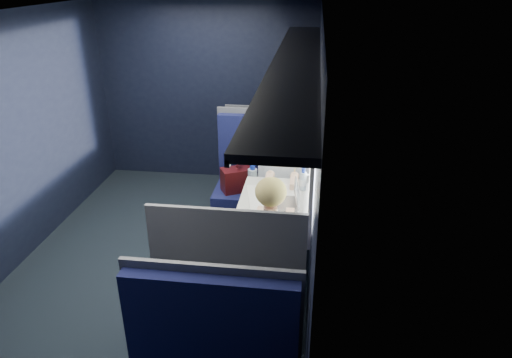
# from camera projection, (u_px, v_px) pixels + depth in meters

# --- Properties ---
(ground) EXTENTS (2.80, 4.20, 0.01)m
(ground) POSITION_uv_depth(u_px,v_px,m) (166.00, 262.00, 4.49)
(ground) COLOR black
(room_shell) EXTENTS (3.00, 4.40, 2.40)m
(room_shell) POSITION_uv_depth(u_px,v_px,m) (154.00, 117.00, 3.87)
(room_shell) COLOR black
(room_shell) RESTS_ON ground
(table) EXTENTS (0.62, 1.00, 0.74)m
(table) POSITION_uv_depth(u_px,v_px,m) (271.00, 209.00, 4.10)
(table) COLOR #54565E
(table) RESTS_ON ground
(seat_bay_near) EXTENTS (1.04, 0.62, 1.26)m
(seat_bay_near) POSITION_uv_depth(u_px,v_px,m) (260.00, 189.00, 5.00)
(seat_bay_near) COLOR #0C0F38
(seat_bay_near) RESTS_ON ground
(seat_bay_far) EXTENTS (1.04, 0.62, 1.26)m
(seat_bay_far) POSITION_uv_depth(u_px,v_px,m) (235.00, 291.00, 3.43)
(seat_bay_far) COLOR #0C0F38
(seat_bay_far) RESTS_ON ground
(seat_row_front) EXTENTS (1.04, 0.51, 1.16)m
(seat_row_front) POSITION_uv_depth(u_px,v_px,m) (270.00, 159.00, 5.84)
(seat_row_front) COLOR #0C0F38
(seat_row_front) RESTS_ON ground
(man) EXTENTS (0.53, 0.56, 1.32)m
(man) POSITION_uv_depth(u_px,v_px,m) (284.00, 172.00, 4.69)
(man) COLOR black
(man) RESTS_ON ground
(woman) EXTENTS (0.53, 0.56, 1.32)m
(woman) POSITION_uv_depth(u_px,v_px,m) (271.00, 246.00, 3.42)
(woman) COLOR black
(woman) RESTS_ON ground
(papers) EXTENTS (0.63, 0.79, 0.01)m
(papers) POSITION_uv_depth(u_px,v_px,m) (277.00, 201.00, 4.05)
(papers) COLOR white
(papers) RESTS_ON table
(laptop) EXTENTS (0.22, 0.29, 0.22)m
(laptop) POSITION_uv_depth(u_px,v_px,m) (291.00, 199.00, 3.98)
(laptop) COLOR silver
(laptop) RESTS_ON table
(bottle_small) EXTENTS (0.06, 0.06, 0.21)m
(bottle_small) POSITION_uv_depth(u_px,v_px,m) (303.00, 180.00, 4.24)
(bottle_small) COLOR silver
(bottle_small) RESTS_ON table
(cup) EXTENTS (0.06, 0.06, 0.08)m
(cup) POSITION_uv_depth(u_px,v_px,m) (306.00, 178.00, 4.41)
(cup) COLOR white
(cup) RESTS_ON table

